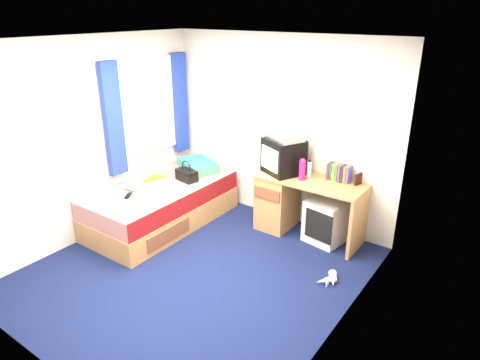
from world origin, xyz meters
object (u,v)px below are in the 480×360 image
Objects in this scene: aerosol_can at (309,170)px; handbag at (187,175)px; vcr at (284,136)px; towel at (160,188)px; white_heels at (329,280)px; picture_frame at (358,179)px; pink_water_bottle at (302,170)px; bed at (162,204)px; storage_cube at (326,221)px; remote_control at (128,196)px; magazine at (155,179)px; pillow at (198,166)px; water_bottle at (130,188)px; crt_tv at (283,156)px; colour_swatch_fan at (130,205)px; desk at (290,200)px.

handbag is (-1.50, -0.55, -0.23)m from aerosol_can.
vcr is 1.41m from handbag.
towel is 0.99× the size of white_heels.
pink_water_bottle is at bearing -143.50° from picture_frame.
bed reaches higher than storage_cube.
remote_control reaches higher than storage_cube.
handbag is 0.44m from magazine.
pillow is 1.63m from pink_water_bottle.
water_bottle reaches higher than storage_cube.
vcr is at bearing 25.68° from magazine.
crt_tv is at bearing 37.58° from water_bottle.
towel is at bearing -80.77° from handbag.
bed is 1.71m from crt_tv.
remote_control reaches higher than colour_swatch_fan.
bed is 10.00× the size of water_bottle.
desk reaches higher than storage_cube.
remote_control is (-2.02, -1.30, 0.28)m from storage_cube.
water_bottle is (-1.64, -1.17, 0.17)m from desk.
vcr is at bearing 32.16° from bed.
crt_tv is at bearing -172.05° from aerosol_can.
water_bottle is at bearing 138.44° from colour_swatch_fan.
white_heels is (1.05, -0.80, -0.93)m from crt_tv.
pillow is at bearing 120.33° from handbag.
remote_control is at bearing -48.17° from water_bottle.
bed is 6.24× the size of handbag.
bed is 1.83m from vcr.
bed is 0.50m from handbag.
handbag is at bearing -129.93° from vcr.
aerosol_can is at bearing 34.23° from towel.
pillow is 0.45× the size of desk.
remote_control is (-0.22, -0.33, -0.04)m from towel.
pink_water_bottle is 1.49× the size of remote_control.
colour_swatch_fan is at bearing -90.58° from towel.
handbag is at bearing 42.75° from remote_control.
remote_control is at bearing -95.23° from handbag.
water_bottle is at bearing -107.45° from handbag.
picture_frame is at bearing 41.01° from storage_cube.
remote_control is at bearing -141.94° from aerosol_can.
desk is at bearing 48.33° from colour_swatch_fan.
desk reaches higher than pillow.
vcr is 1.48× the size of white_heels.
white_heels is at bearing 0.76° from bed.
water_bottle is at bearing -119.95° from bed.
desk is at bearing -171.16° from storage_cube.
aerosol_can is at bearing 22.66° from magazine.
white_heels is at bearing -12.09° from crt_tv.
desk is 6.48× the size of aerosol_can.
towel is at bearing 28.49° from water_bottle.
magazine is (-2.16, -0.73, 0.28)m from storage_cube.
aerosol_can reaches higher than handbag.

